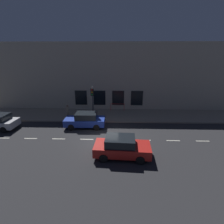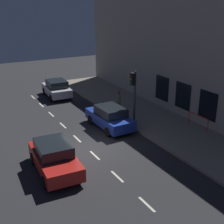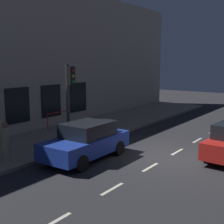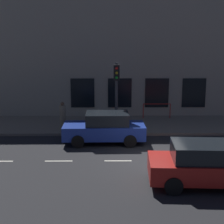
{
  "view_description": "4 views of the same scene",
  "coord_description": "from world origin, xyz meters",
  "views": [
    {
      "loc": [
        -13.77,
        -1.13,
        7.42
      ],
      "look_at": [
        2.18,
        -0.63,
        1.91
      ],
      "focal_mm": 27.34,
      "sensor_mm": 36.0,
      "label": 1
    },
    {
      "loc": [
        -6.86,
        -15.34,
        8.48
      ],
      "look_at": [
        2.1,
        0.71,
        1.77
      ],
      "focal_mm": 49.26,
      "sensor_mm": 36.0,
      "label": 2
    },
    {
      "loc": [
        -5.58,
        12.07,
        4.12
      ],
      "look_at": [
        2.46,
        0.74,
        1.87
      ],
      "focal_mm": 49.89,
      "sensor_mm": 36.0,
      "label": 3
    },
    {
      "loc": [
        -14.07,
        2.0,
        5.14
      ],
      "look_at": [
        1.08,
        1.85,
        1.97
      ],
      "focal_mm": 54.23,
      "sensor_mm": 36.0,
      "label": 4
    }
  ],
  "objects": [
    {
      "name": "ground_plane",
      "position": [
        0.0,
        0.0,
        0.0
      ],
      "size": [
        60.0,
        60.0,
        0.0
      ],
      "primitive_type": "plane",
      "color": "#28282B"
    },
    {
      "name": "sidewalk",
      "position": [
        6.25,
        0.0,
        0.07
      ],
      "size": [
        4.5,
        32.0,
        0.15
      ],
      "color": "gray",
      "rests_on": "ground"
    },
    {
      "name": "building_facade",
      "position": [
        8.8,
        0.0,
        4.39
      ],
      "size": [
        0.65,
        32.0,
        8.79
      ],
      "color": "#B2A893",
      "rests_on": "ground"
    },
    {
      "name": "lane_centre_line",
      "position": [
        0.0,
        -1.0,
        0.0
      ],
      "size": [
        0.12,
        27.2,
        0.01
      ],
      "color": "beige",
      "rests_on": "ground"
    },
    {
      "name": "traffic_light",
      "position": [
        4.28,
        1.57,
        2.72
      ],
      "size": [
        0.5,
        0.32,
        3.86
      ],
      "color": "#424244",
      "rests_on": "sidewalk"
    },
    {
      "name": "parked_car_1",
      "position": [
        -2.57,
        -1.5,
        0.79
      ],
      "size": [
        2.14,
        4.28,
        1.58
      ],
      "rotation": [
        0.0,
        0.0,
        3.08
      ],
      "color": "red",
      "rests_on": "ground"
    },
    {
      "name": "parked_car_2",
      "position": [
        2.76,
        2.2,
        0.79
      ],
      "size": [
        1.94,
        4.19,
        1.58
      ],
      "rotation": [
        0.0,
        0.0,
        0.02
      ],
      "color": "#1E389E",
      "rests_on": "ground"
    },
    {
      "name": "pedestrian_0",
      "position": [
        4.93,
        4.65,
        0.89
      ],
      "size": [
        0.47,
        0.47,
        1.61
      ],
      "rotation": [
        0.0,
        0.0,
        2.1
      ],
      "color": "gray",
      "rests_on": "sidewalk"
    },
    {
      "name": "red_railing",
      "position": [
        7.8,
        -1.18,
        0.85
      ],
      "size": [
        0.05,
        1.83,
        0.97
      ],
      "color": "red",
      "rests_on": "sidewalk"
    }
  ]
}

